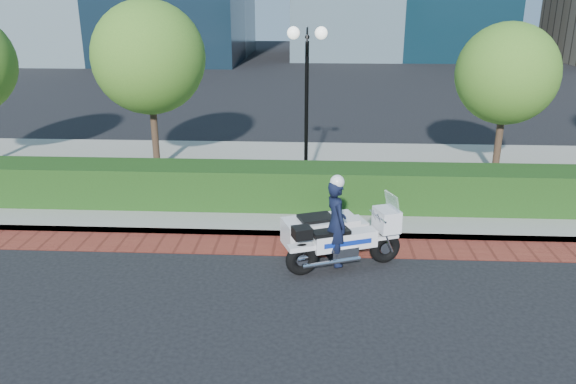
{
  "coord_description": "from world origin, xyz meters",
  "views": [
    {
      "loc": [
        1.29,
        -9.47,
        5.07
      ],
      "look_at": [
        0.67,
        2.17,
        1.0
      ],
      "focal_mm": 35.0,
      "sensor_mm": 36.0,
      "label": 1
    }
  ],
  "objects_px": {
    "lamppost": "(307,83)",
    "police_motorcycle": "(333,231)",
    "tree_b": "(149,58)",
    "tree_c": "(507,74)"
  },
  "relations": [
    {
      "from": "tree_c",
      "to": "lamppost",
      "type": "bearing_deg",
      "value": -166.7
    },
    {
      "from": "tree_b",
      "to": "police_motorcycle",
      "type": "height_order",
      "value": "tree_b"
    },
    {
      "from": "lamppost",
      "to": "police_motorcycle",
      "type": "height_order",
      "value": "lamppost"
    },
    {
      "from": "lamppost",
      "to": "tree_b",
      "type": "distance_m",
      "value": 4.71
    },
    {
      "from": "tree_b",
      "to": "police_motorcycle",
      "type": "distance_m",
      "value": 8.16
    },
    {
      "from": "tree_c",
      "to": "police_motorcycle",
      "type": "relative_size",
      "value": 1.75
    },
    {
      "from": "tree_b",
      "to": "tree_c",
      "type": "xyz_separation_m",
      "value": [
        10.0,
        -0.0,
        -0.39
      ]
    },
    {
      "from": "lamppost",
      "to": "tree_b",
      "type": "height_order",
      "value": "tree_b"
    },
    {
      "from": "lamppost",
      "to": "tree_c",
      "type": "relative_size",
      "value": 0.98
    },
    {
      "from": "tree_c",
      "to": "police_motorcycle",
      "type": "xyz_separation_m",
      "value": [
        -4.85,
        -5.69,
        -2.38
      ]
    }
  ]
}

